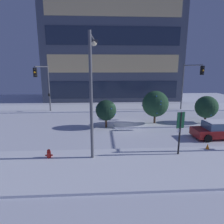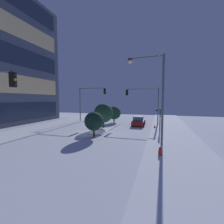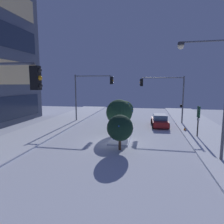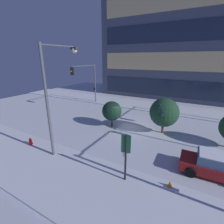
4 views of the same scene
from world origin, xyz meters
name	(u,v)px [view 2 (image 2 of 4)]	position (x,y,z in m)	size (l,w,h in m)	color
ground	(95,134)	(0.00, 0.00, 0.00)	(52.00, 52.00, 0.00)	silver
curb_strip_near	(174,139)	(0.00, -9.02, 0.07)	(52.00, 5.20, 0.14)	silver
curb_strip_far	(36,129)	(0.00, 9.02, 0.07)	(52.00, 5.20, 0.14)	silver
median_strip	(107,128)	(3.64, -0.23, 0.07)	(9.00, 1.80, 0.14)	silver
car_near	(139,121)	(7.95, -4.24, 0.71)	(4.41, 2.14, 1.49)	maroon
traffic_light_corner_far_right	(90,98)	(9.35, 5.10, 4.59)	(0.32, 5.46, 6.51)	#565960
traffic_light_corner_near_right	(145,99)	(9.91, -5.01, 4.35)	(0.32, 5.75, 6.24)	#565960
street_lamp_arched	(153,87)	(-2.76, -6.88, 5.30)	(0.56, 3.31, 8.16)	#565960
fire_hydrant	(160,152)	(-5.71, -7.61, 0.35)	(0.48, 0.26, 0.73)	red
parking_info_sign	(160,117)	(3.14, -7.57, 2.01)	(0.55, 0.17, 3.13)	black
decorated_tree_median	(103,113)	(3.59, 0.26, 2.26)	(2.79, 2.81, 3.64)	#473323
decorated_tree_left_of_median	(114,113)	(9.29, 0.36, 1.82)	(2.41, 2.41, 3.03)	#473323
decorated_tree_right_of_median	(94,121)	(-1.68, -0.57, 1.80)	(2.10, 2.10, 2.86)	#473323
construction_cone	(155,127)	(5.64, -6.85, 0.28)	(0.36, 0.36, 0.55)	orange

